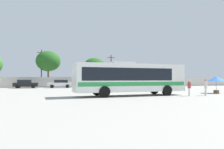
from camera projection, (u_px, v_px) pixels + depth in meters
ground_plane at (95, 90)px, 31.13m from camera, size 300.00×300.00×0.00m
perimeter_wall at (83, 82)px, 43.72m from camera, size 80.00×0.30×2.03m
coach_bus_white_green at (129, 78)px, 21.27m from camera, size 11.49×3.33×3.41m
attendant_by_bus_door at (189, 87)px, 20.96m from camera, size 0.43×0.43×1.57m
passenger_waiting_on_apron at (206, 87)px, 21.49m from camera, size 0.42×0.42×1.60m
vendor_umbrella_secondary_blue at (216, 79)px, 24.91m from camera, size 2.13×2.13×1.99m
parked_car_leftmost_black at (25, 84)px, 38.14m from camera, size 4.17×2.02×1.51m
parked_car_second_white at (60, 84)px, 39.55m from camera, size 4.58×2.23×1.50m
parked_car_third_maroon at (88, 83)px, 41.34m from camera, size 4.17×2.08×1.45m
utility_pole_near at (41, 67)px, 44.99m from camera, size 1.78×0.53×7.85m
utility_pole_far at (111, 70)px, 49.00m from camera, size 1.80×0.26×7.19m
roadside_tree_midleft at (48, 61)px, 46.13m from camera, size 5.26×5.26×7.79m
roadside_tree_midright at (94, 68)px, 47.74m from camera, size 5.18×5.18×6.42m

